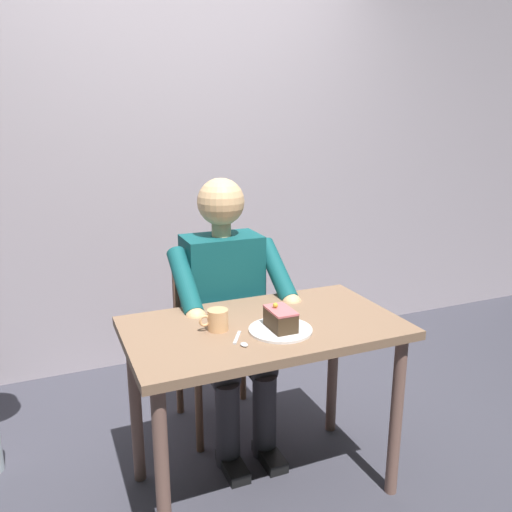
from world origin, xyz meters
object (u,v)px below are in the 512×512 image
Objects in this scene: dining_table at (264,348)px; cake_slice at (281,319)px; chair at (217,329)px; coffee_cup at (217,319)px; seated_person at (228,308)px; dessert_spoon at (241,341)px.

dining_table is 0.18m from cake_slice.
cake_slice is at bearing 92.44° from chair.
dining_table is 0.24m from coffee_cup.
dining_table is 0.85× the size of seated_person.
chair is (0.00, -0.59, -0.15)m from dining_table.
chair is at bearing -90.00° from dining_table.
cake_slice is (-0.03, 0.51, 0.13)m from seated_person.
seated_person is 8.98× the size of cake_slice.
cake_slice reaches higher than dining_table.
seated_person is 0.57m from dessert_spoon.
seated_person is at bearing -90.00° from dining_table.
chair is at bearing -108.03° from coffee_cup.
seated_person is (0.00, -0.42, 0.02)m from dining_table.
chair reaches higher than dessert_spoon.
dining_table is 0.22m from dessert_spoon.
cake_slice is at bearing 154.25° from coffee_cup.
seated_person is at bearing -114.76° from coffee_cup.
cake_slice reaches higher than dessert_spoon.
seated_person reaches higher than coffee_cup.
seated_person is at bearing -86.75° from cake_slice.
chair is 7.74× the size of coffee_cup.
coffee_cup reaches higher than dessert_spoon.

